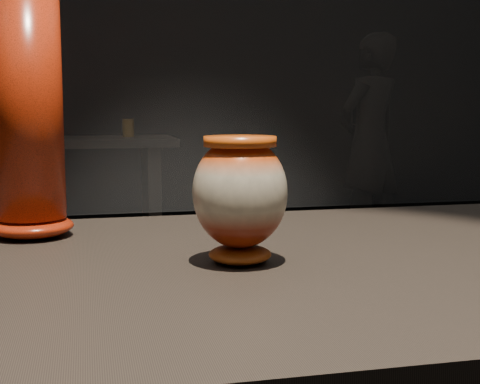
{
  "coord_description": "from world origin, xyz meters",
  "views": [
    {
      "loc": [
        -0.19,
        -0.89,
        1.12
      ],
      "look_at": [
        0.02,
        -0.01,
        1.0
      ],
      "focal_mm": 50.0,
      "sensor_mm": 36.0,
      "label": 1
    }
  ],
  "objects_px": {
    "tall_vase": "(28,112)",
    "back_shelf": "(14,181)",
    "visitor": "(370,142)",
    "main_vase": "(240,194)"
  },
  "relations": [
    {
      "from": "main_vase",
      "to": "tall_vase",
      "type": "relative_size",
      "value": 0.42
    },
    {
      "from": "back_shelf",
      "to": "visitor",
      "type": "bearing_deg",
      "value": 9.73
    },
    {
      "from": "back_shelf",
      "to": "visitor",
      "type": "height_order",
      "value": "visitor"
    },
    {
      "from": "tall_vase",
      "to": "back_shelf",
      "type": "xyz_separation_m",
      "value": [
        -0.35,
        3.19,
        -0.47
      ]
    },
    {
      "from": "main_vase",
      "to": "visitor",
      "type": "bearing_deg",
      "value": 63.7
    },
    {
      "from": "tall_vase",
      "to": "visitor",
      "type": "height_order",
      "value": "visitor"
    },
    {
      "from": "tall_vase",
      "to": "back_shelf",
      "type": "bearing_deg",
      "value": 96.33
    },
    {
      "from": "back_shelf",
      "to": "visitor",
      "type": "relative_size",
      "value": 1.22
    },
    {
      "from": "main_vase",
      "to": "visitor",
      "type": "xyz_separation_m",
      "value": [
        1.92,
        3.88,
        -0.18
      ]
    },
    {
      "from": "visitor",
      "to": "back_shelf",
      "type": "bearing_deg",
      "value": -17.28
    }
  ]
}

